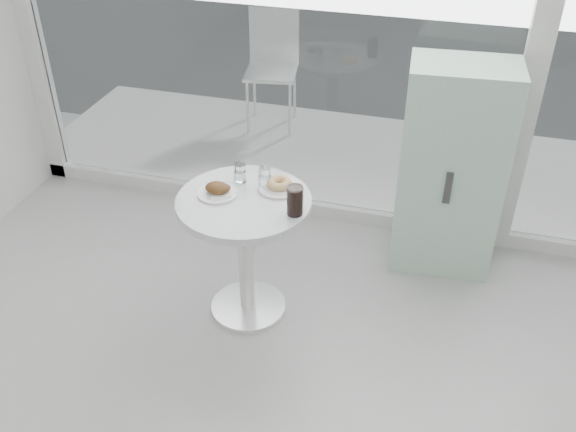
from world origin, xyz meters
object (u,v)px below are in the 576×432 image
(main_table, at_px, (245,233))
(water_tumbler_a, at_px, (240,174))
(mint_cabinet, at_px, (451,170))
(plate_fritter, at_px, (218,190))
(plate_donut, at_px, (279,185))
(water_tumbler_b, at_px, (265,178))
(cola_glass, at_px, (295,201))
(patio_chair, at_px, (273,61))

(main_table, relative_size, water_tumbler_a, 7.26)
(mint_cabinet, xyz_separation_m, plate_fritter, (-1.17, -0.79, 0.13))
(plate_fritter, relative_size, water_tumbler_a, 2.03)
(mint_cabinet, bearing_deg, plate_donut, -148.11)
(plate_donut, distance_m, water_tumbler_b, 0.09)
(plate_donut, distance_m, cola_glass, 0.27)
(plate_fritter, bearing_deg, cola_glass, -8.67)
(patio_chair, height_order, water_tumbler_b, patio_chair)
(patio_chair, xyz_separation_m, cola_glass, (0.86, -2.42, 0.24))
(cola_glass, bearing_deg, water_tumbler_b, 136.62)
(plate_fritter, height_order, water_tumbler_a, water_tumbler_a)
(patio_chair, bearing_deg, water_tumbler_a, -86.57)
(main_table, distance_m, mint_cabinet, 1.31)
(main_table, height_order, patio_chair, patio_chair)
(cola_glass, bearing_deg, water_tumbler_a, 148.67)
(mint_cabinet, bearing_deg, plate_fritter, -150.40)
(patio_chair, height_order, plate_fritter, patio_chair)
(main_table, bearing_deg, cola_glass, -11.08)
(plate_donut, xyz_separation_m, water_tumbler_b, (-0.08, 0.00, 0.03))
(patio_chair, bearing_deg, cola_glass, -79.52)
(plate_donut, xyz_separation_m, cola_glass, (0.15, -0.21, 0.06))
(plate_donut, bearing_deg, patio_chair, 107.95)
(mint_cabinet, relative_size, patio_chair, 1.35)
(plate_fritter, distance_m, water_tumbler_b, 0.26)
(water_tumbler_a, bearing_deg, main_table, -65.36)
(water_tumbler_a, xyz_separation_m, cola_glass, (0.37, -0.23, 0.03))
(patio_chair, bearing_deg, plate_fritter, -89.00)
(mint_cabinet, relative_size, water_tumbler_b, 11.74)
(water_tumbler_a, distance_m, water_tumbler_b, 0.15)
(main_table, distance_m, water_tumbler_a, 0.33)
(water_tumbler_a, bearing_deg, plate_fritter, -113.10)
(water_tumbler_a, bearing_deg, water_tumbler_b, -4.77)
(plate_donut, relative_size, water_tumbler_a, 2.24)
(patio_chair, distance_m, plate_fritter, 2.39)
(patio_chair, xyz_separation_m, plate_donut, (0.71, -2.20, 0.18))
(mint_cabinet, relative_size, cola_glass, 8.32)
(main_table, distance_m, plate_donut, 0.32)
(main_table, height_order, water_tumbler_a, water_tumbler_a)
(mint_cabinet, height_order, patio_chair, mint_cabinet)
(main_table, relative_size, water_tumbler_b, 6.82)
(water_tumbler_b, bearing_deg, water_tumbler_a, 175.23)
(water_tumbler_b, bearing_deg, mint_cabinet, 33.88)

